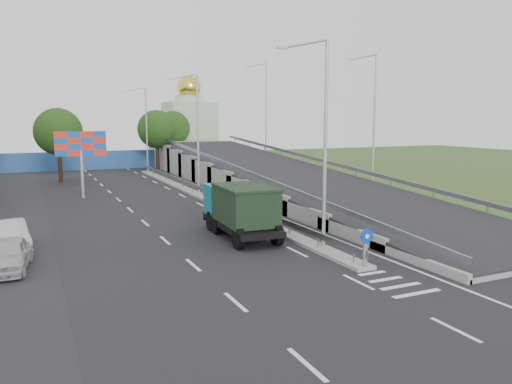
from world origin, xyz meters
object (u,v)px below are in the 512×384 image
billboard (81,148)px  parked_car_a (8,255)px  lamp_post_near (322,133)px  sign_bollard (366,248)px  parked_car_b (9,237)px  lamp_post_far (145,125)px  dump_truck (240,208)px  church (190,127)px  lamp_post_mid (196,127)px

billboard → parked_car_a: 20.34m
lamp_post_near → parked_car_a: bearing=169.6°
sign_bollard → lamp_post_near: size_ratio=0.17×
lamp_post_near → parked_car_b: size_ratio=2.20×
lamp_post_far → dump_truck: bearing=-94.1°
billboard → lamp_post_near: bearing=-67.5°
dump_truck → parked_car_a: dump_truck is taller
lamp_post_near → church: bearing=79.6°
sign_bollard → parked_car_a: size_ratio=0.41×
lamp_post_far → dump_truck: lamp_post_far is taller
sign_bollard → parked_car_b: (-14.03, 9.88, -0.28)m
parked_car_a → dump_truck: bearing=15.1°
church → parked_car_b: size_ratio=3.01×
parked_car_b → lamp_post_far: bearing=59.7°
sign_bollard → parked_car_b: bearing=144.8°
sign_bollard → lamp_post_near: bearing=88.4°
lamp_post_mid → parked_car_b: 20.49m
dump_truck → lamp_post_far: bearing=88.5°
church → billboard: bearing=-120.7°
lamp_post_near → lamp_post_mid: (0.00, 20.00, 0.00)m
lamp_post_far → dump_truck: (-2.53, -35.72, -4.18)m
church → billboard: 37.23m
lamp_post_far → billboard: lamp_post_far is taller
lamp_post_far → church: bearing=54.8°
lamp_post_near → parked_car_a: (-14.07, 2.59, -5.11)m
sign_bollard → lamp_post_mid: 24.30m
sign_bollard → lamp_post_mid: lamp_post_mid is taller
lamp_post_mid → parked_car_b: bearing=-135.4°
church → dump_truck: church is taller
lamp_post_mid → parked_car_b: (-14.14, -13.95, -5.05)m
lamp_post_mid → parked_car_a: (-14.07, -17.41, -5.11)m
billboard → parked_car_b: billboard is taller
lamp_post_far → church: (9.89, 14.00, -0.50)m
sign_bollard → parked_car_b: 17.16m
lamp_post_far → parked_car_a: bearing=-110.6°
sign_bollard → church: church is taller
lamp_post_mid → billboard: lamp_post_mid is taller
lamp_post_near → parked_car_b: (-14.14, 6.05, -5.05)m
church → lamp_post_mid: bearing=-106.2°
lamp_post_far → parked_car_b: size_ratio=2.20×
billboard → dump_truck: size_ratio=0.81×
billboard → church: bearing=59.3°
lamp_post_near → sign_bollard: bearing=-91.6°
lamp_post_near → billboard: bearing=112.5°
lamp_post_mid → sign_bollard: bearing=-90.3°
lamp_post_near → parked_car_a: 15.19m
sign_bollard → dump_truck: size_ratio=0.25×
lamp_post_near → lamp_post_mid: size_ratio=1.00×
billboard → lamp_post_far: bearing=63.2°
church → lamp_post_near: bearing=-100.4°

